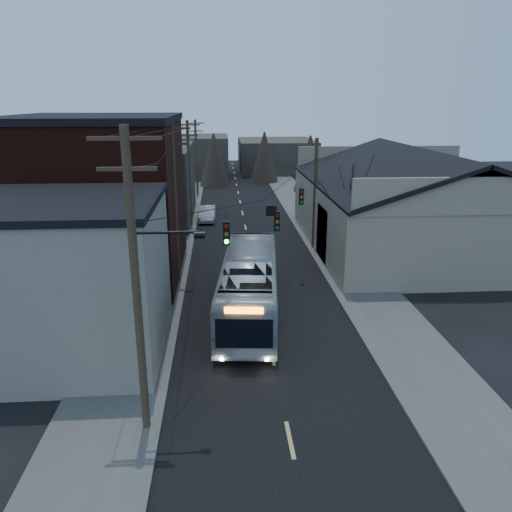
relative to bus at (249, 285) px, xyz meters
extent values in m
plane|color=black|center=(0.77, -12.71, -1.69)|extent=(160.00, 160.00, 0.00)
cube|color=black|center=(0.77, 17.29, -1.68)|extent=(9.00, 110.00, 0.02)
cube|color=#474744|center=(-5.73, 17.29, -1.63)|extent=(4.00, 110.00, 0.12)
cube|color=#474744|center=(7.27, 17.29, -1.63)|extent=(4.00, 110.00, 0.12)
cube|color=gray|center=(-8.23, -3.71, 1.81)|extent=(8.00, 8.00, 7.00)
cube|color=black|center=(-9.23, 7.29, 3.31)|extent=(10.00, 12.00, 10.00)
cube|color=#2F2B26|center=(-8.73, 23.29, 1.81)|extent=(9.00, 14.00, 7.00)
cube|color=gray|center=(13.77, 12.29, 0.81)|extent=(16.00, 20.00, 5.00)
cube|color=black|center=(9.77, 12.29, 4.61)|extent=(8.16, 20.60, 2.86)
cube|color=black|center=(17.77, 12.29, 4.61)|extent=(8.16, 20.60, 2.86)
cube|color=#2F2B26|center=(-5.23, 52.29, 1.31)|extent=(10.00, 12.00, 6.00)
cube|color=#2F2B26|center=(7.77, 57.29, 0.81)|extent=(12.00, 14.00, 5.00)
cone|color=black|center=(7.27, 7.29, 1.91)|extent=(0.40, 0.40, 7.20)
cylinder|color=#382B1E|center=(-4.23, -9.71, 3.56)|extent=(0.28, 0.28, 10.50)
cube|color=#382B1E|center=(-4.23, -9.71, 8.41)|extent=(2.20, 0.12, 0.12)
cylinder|color=#382B1E|center=(-4.23, 5.29, 3.31)|extent=(0.28, 0.28, 10.00)
cube|color=#382B1E|center=(-4.23, 5.29, 7.91)|extent=(2.20, 0.12, 0.12)
cylinder|color=#382B1E|center=(-4.23, 20.29, 3.06)|extent=(0.28, 0.28, 9.50)
cube|color=#382B1E|center=(-4.23, 20.29, 7.41)|extent=(2.20, 0.12, 0.12)
cylinder|color=#382B1E|center=(-4.23, 35.29, 2.81)|extent=(0.28, 0.28, 9.00)
cube|color=#382B1E|center=(-4.23, 35.29, 6.91)|extent=(2.20, 0.12, 0.12)
cylinder|color=#382B1E|center=(5.77, 12.29, 2.56)|extent=(0.28, 0.28, 8.50)
cube|color=black|center=(-1.23, -5.21, 4.26)|extent=(0.28, 0.20, 1.00)
cube|color=black|center=(1.37, -0.71, 3.66)|extent=(0.28, 0.20, 1.00)
cube|color=black|center=(3.57, 5.29, 3.76)|extent=(0.28, 0.20, 1.00)
imported|color=#B1B7BE|center=(0.00, 0.00, 0.00)|extent=(3.97, 12.33, 3.37)
imported|color=#ACADB4|center=(-2.75, 22.26, -0.98)|extent=(1.57, 4.31, 1.41)
camera|label=1|loc=(-1.43, -25.06, 9.50)|focal=35.00mm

